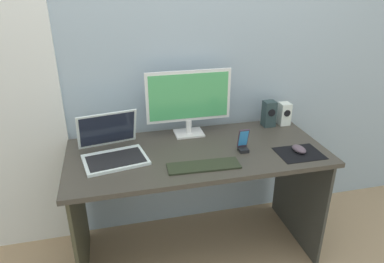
# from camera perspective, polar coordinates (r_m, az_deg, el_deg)

# --- Properties ---
(ground_plane) EXTENTS (8.00, 8.00, 0.00)m
(ground_plane) POSITION_cam_1_polar(r_m,az_deg,el_deg) (2.47, 0.76, -18.75)
(ground_plane) COLOR tan
(wall_back) EXTENTS (6.00, 0.04, 2.50)m
(wall_back) POSITION_cam_1_polar(r_m,az_deg,el_deg) (2.24, -1.64, 12.96)
(wall_back) COLOR #9EB0BE
(wall_back) RESTS_ON ground_plane
(desk) EXTENTS (1.49, 0.67, 0.75)m
(desk) POSITION_cam_1_polar(r_m,az_deg,el_deg) (2.11, 0.85, -6.80)
(desk) COLOR #403A32
(desk) RESTS_ON ground_plane
(monitor) EXTENTS (0.53, 0.14, 0.41)m
(monitor) POSITION_cam_1_polar(r_m,az_deg,el_deg) (2.16, -0.53, 5.17)
(monitor) COLOR white
(monitor) RESTS_ON desk
(speaker_right) EXTENTS (0.07, 0.08, 0.15)m
(speaker_right) POSITION_cam_1_polar(r_m,az_deg,el_deg) (2.45, 14.79, 2.82)
(speaker_right) COLOR white
(speaker_right) RESTS_ON desk
(speaker_near_monitor) EXTENTS (0.08, 0.08, 0.17)m
(speaker_near_monitor) POSITION_cam_1_polar(r_m,az_deg,el_deg) (2.40, 12.42, 2.86)
(speaker_near_monitor) COLOR #2C3E3F
(speaker_near_monitor) RESTS_ON desk
(laptop) EXTENTS (0.39, 0.38, 0.24)m
(laptop) POSITION_cam_1_polar(r_m,az_deg,el_deg) (2.00, -12.80, -2.82)
(laptop) COLOR white
(laptop) RESTS_ON desk
(keyboard_external) EXTENTS (0.39, 0.14, 0.01)m
(keyboard_external) POSITION_cam_1_polar(r_m,az_deg,el_deg) (1.87, 1.92, -5.62)
(keyboard_external) COLOR #292F1E
(keyboard_external) RESTS_ON desk
(mousepad) EXTENTS (0.25, 0.20, 0.00)m
(mousepad) POSITION_cam_1_polar(r_m,az_deg,el_deg) (2.10, 17.07, -3.41)
(mousepad) COLOR black
(mousepad) RESTS_ON desk
(mouse) EXTENTS (0.08, 0.11, 0.04)m
(mouse) POSITION_cam_1_polar(r_m,az_deg,el_deg) (2.10, 17.03, -2.75)
(mouse) COLOR #584652
(mouse) RESTS_ON mousepad
(phone_in_dock) EXTENTS (0.06, 0.06, 0.14)m
(phone_in_dock) POSITION_cam_1_polar(r_m,az_deg,el_deg) (2.03, 8.33, -1.94)
(phone_in_dock) COLOR black
(phone_in_dock) RESTS_ON desk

